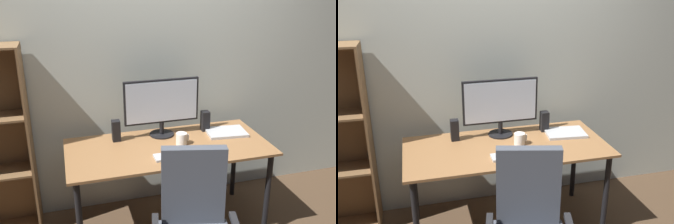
{
  "view_description": "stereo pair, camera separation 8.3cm",
  "coord_description": "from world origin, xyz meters",
  "views": [
    {
      "loc": [
        -0.74,
        -2.53,
        1.99
      ],
      "look_at": [
        -0.0,
        0.01,
        1.01
      ],
      "focal_mm": 40.39,
      "sensor_mm": 36.0,
      "label": 1
    },
    {
      "loc": [
        -0.66,
        -2.56,
        1.99
      ],
      "look_at": [
        -0.0,
        0.01,
        1.01
      ],
      "focal_mm": 40.39,
      "sensor_mm": 36.0,
      "label": 2
    }
  ],
  "objects": [
    {
      "name": "back_wall",
      "position": [
        0.0,
        0.53,
        1.3
      ],
      "size": [
        6.4,
        0.1,
        2.6
      ],
      "primitive_type": "cube",
      "color": "beige",
      "rests_on": "ground"
    },
    {
      "name": "desk",
      "position": [
        0.0,
        0.0,
        0.66
      ],
      "size": [
        1.56,
        0.72,
        0.74
      ],
      "color": "olive",
      "rests_on": "ground"
    },
    {
      "name": "monitor",
      "position": [
        0.01,
        0.22,
        1.01
      ],
      "size": [
        0.61,
        0.2,
        0.47
      ],
      "color": "black",
      "rests_on": "desk"
    },
    {
      "name": "keyboard",
      "position": [
        -0.01,
        -0.19,
        0.75
      ],
      "size": [
        0.29,
        0.11,
        0.02
      ],
      "primitive_type": "cube",
      "rotation": [
        0.0,
        0.0,
        0.01
      ],
      "color": "#B7BABC",
      "rests_on": "desk"
    },
    {
      "name": "mouse",
      "position": [
        0.21,
        -0.2,
        0.76
      ],
      "size": [
        0.07,
        0.1,
        0.03
      ],
      "primitive_type": "cube",
      "rotation": [
        0.0,
        0.0,
        0.11
      ],
      "color": "black",
      "rests_on": "desk"
    },
    {
      "name": "coffee_mug",
      "position": [
        0.1,
        -0.0,
        0.79
      ],
      "size": [
        0.1,
        0.08,
        0.09
      ],
      "color": "white",
      "rests_on": "desk"
    },
    {
      "name": "laptop",
      "position": [
        0.53,
        0.1,
        0.75
      ],
      "size": [
        0.34,
        0.26,
        0.02
      ],
      "primitive_type": "cube",
      "rotation": [
        0.0,
        0.0,
        -0.1
      ],
      "color": "#B7BABC",
      "rests_on": "desk"
    },
    {
      "name": "speaker_left",
      "position": [
        -0.37,
        0.21,
        0.82
      ],
      "size": [
        0.06,
        0.07,
        0.17
      ],
      "primitive_type": "cube",
      "color": "black",
      "rests_on": "desk"
    },
    {
      "name": "speaker_right",
      "position": [
        0.38,
        0.21,
        0.82
      ],
      "size": [
        0.06,
        0.07,
        0.17
      ],
      "primitive_type": "cube",
      "color": "black",
      "rests_on": "desk"
    }
  ]
}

